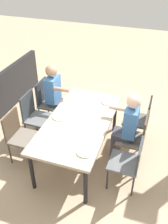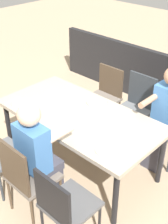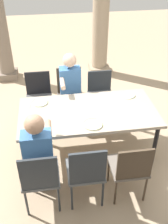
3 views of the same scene
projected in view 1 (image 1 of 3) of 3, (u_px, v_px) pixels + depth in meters
ground_plane at (79, 154)px, 4.45m from camera, size 16.00×16.00×0.00m
dining_table at (79, 123)px, 4.05m from camera, size 1.95×0.99×0.75m
chair_west_north at (141, 118)px, 4.45m from camera, size 0.44×0.44×0.91m
chair_west_south at (47, 100)px, 4.93m from camera, size 0.44×0.44×0.94m
chair_mid_north at (136, 136)px, 4.03m from camera, size 0.44×0.44×0.95m
chair_mid_south at (34, 114)px, 4.51m from camera, size 0.44×0.44×0.95m
chair_east_north at (129, 161)px, 3.63m from camera, size 0.44×0.44×0.85m
chair_east_south at (19, 134)px, 4.10m from camera, size 0.44×0.44×0.90m
diner_woman_green at (56, 95)px, 4.78m from camera, size 0.35×0.50×1.30m
diner_man_white at (126, 126)px, 3.98m from camera, size 0.35×0.50×1.29m
plate_0 at (108, 102)px, 4.45m from camera, size 0.22×0.22×0.02m
fork_0 at (110, 98)px, 4.57m from camera, size 0.03×0.17×0.01m
spoon_0 at (106, 107)px, 4.34m from camera, size 0.03×0.17×0.01m
plate_1 at (60, 117)px, 4.09m from camera, size 0.26×0.26×0.02m
fork_1 at (63, 112)px, 4.21m from camera, size 0.03×0.17×0.01m
spoon_1 at (56, 122)px, 3.98m from camera, size 0.02×0.17×0.01m
plate_2 at (85, 152)px, 3.41m from camera, size 0.23×0.23×0.02m
fork_2 at (88, 145)px, 3.53m from camera, size 0.03×0.17×0.01m
spoon_2 at (81, 160)px, 3.29m from camera, size 0.03×0.17×0.01m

